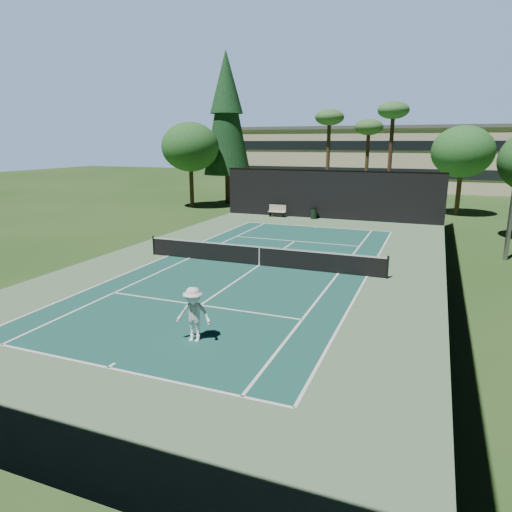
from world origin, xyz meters
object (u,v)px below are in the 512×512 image
Objects in this scene: tennis_net at (259,255)px; park_bench at (277,210)px; tennis_ball_b at (259,251)px; tennis_ball_c at (282,252)px; player at (194,314)px; trash_bin at (314,213)px; tennis_ball_d at (199,248)px.

tennis_net is 16.02m from park_bench.
tennis_ball_b is at bearing 111.23° from tennis_net.
tennis_ball_c is at bearing -69.98° from park_bench.
player reaches higher than tennis_ball_c.
park_bench reaches higher than tennis_ball_c.
player is 28.97× the size of tennis_ball_b.
park_bench is 3.18m from trash_bin.
player is at bearing -77.10° from park_bench.
tennis_ball_b is 0.04× the size of park_bench.
tennis_ball_c is 0.99× the size of tennis_ball_d.
tennis_net is at bearing 90.00° from player.
tennis_ball_c is 0.08× the size of trash_bin.
tennis_ball_d is 13.18m from park_bench.
tennis_ball_d is at bearing -169.49° from tennis_ball_c.
tennis_net is 13.65× the size of trash_bin.
tennis_net reaches higher than park_bench.
tennis_ball_b is 12.55m from trash_bin.
tennis_net is 7.16× the size of player.
tennis_ball_d is at bearing 154.40° from tennis_net.
player is at bearing -81.64° from tennis_net.
tennis_ball_c is at bearing 10.51° from tennis_ball_d.
tennis_ball_b is at bearing -90.19° from trash_bin.
tennis_ball_d is at bearing -105.23° from trash_bin.
tennis_net is 207.52× the size of tennis_ball_b.
player reaches higher than trash_bin.
trash_bin is (0.04, 12.54, 0.45)m from tennis_ball_b.
tennis_ball_d is at bearing -168.37° from tennis_ball_b.
trash_bin is (-1.13, 15.54, -0.08)m from tennis_net.
tennis_ball_b is at bearing -75.85° from park_bench.
tennis_ball_d is (-4.74, 2.27, -0.52)m from tennis_net.
park_bench is at bearing 88.10° from tennis_ball_d.
trash_bin reaches higher than tennis_ball_c.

